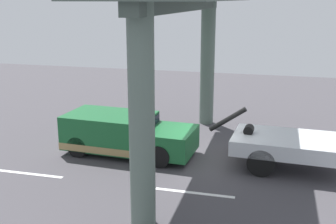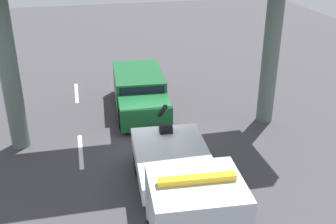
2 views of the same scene
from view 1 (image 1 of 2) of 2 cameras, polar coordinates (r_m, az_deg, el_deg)
name	(u,v)px [view 1 (image 1 of 2)]	position (r m, az deg, el deg)	size (l,w,h in m)	color
ground_plane	(209,162)	(16.42, 5.56, -6.77)	(60.00, 40.00, 0.10)	#423F44
lane_stripe_west	(30,174)	(15.96, -18.25, -7.95)	(2.60, 0.16, 0.01)	silver
lane_stripe_mid	(194,193)	(13.81, 3.59, -10.87)	(2.60, 0.16, 0.01)	silver
towed_van_green	(123,134)	(16.99, -6.06, -3.05)	(5.31, 2.47, 1.58)	#195B2D
traffic_cone_orange	(239,143)	(17.47, 9.66, -4.15)	(0.62, 0.62, 0.73)	orange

